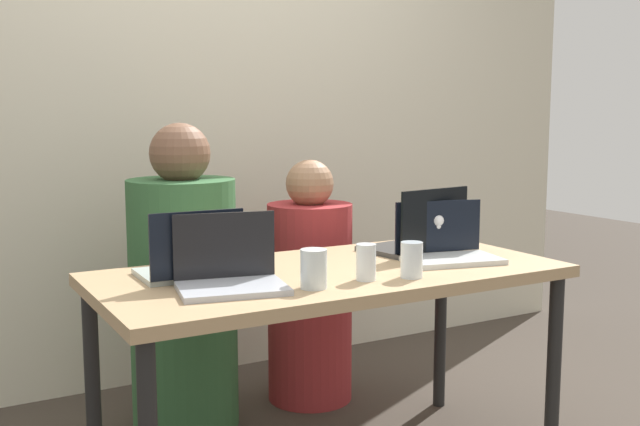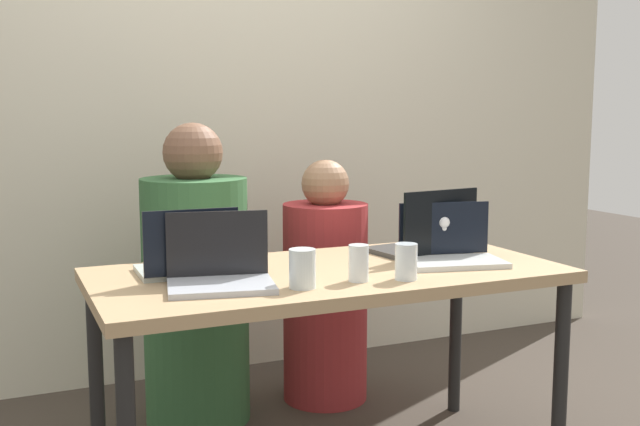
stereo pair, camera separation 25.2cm
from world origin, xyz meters
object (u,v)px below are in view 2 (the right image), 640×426
at_px(laptop_front_left, 220,271).
at_px(laptop_back_right, 426,240).
at_px(person_on_left, 196,291).
at_px(laptop_front_right, 451,250).
at_px(laptop_back_left, 187,260).
at_px(water_glass_right, 406,264).
at_px(water_glass_center, 359,265).
at_px(person_on_right, 325,294).
at_px(water_glass_left, 302,271).

bearing_deg(laptop_front_left, laptop_back_right, 24.02).
relative_size(person_on_left, laptop_front_right, 3.28).
xyz_separation_m(laptop_back_left, water_glass_right, (0.61, -0.34, 0.00)).
distance_m(person_on_left, water_glass_center, 0.94).
distance_m(person_on_right, laptop_front_left, 1.06).
relative_size(laptop_front_left, water_glass_right, 3.07).
xyz_separation_m(person_on_left, laptop_back_right, (0.72, -0.57, 0.25)).
bearing_deg(person_on_right, water_glass_left, 76.19).
xyz_separation_m(person_on_left, water_glass_left, (0.10, -0.87, 0.24)).
distance_m(person_on_left, laptop_front_right, 1.05).
relative_size(person_on_left, person_on_right, 1.15).
bearing_deg(laptop_back_right, water_glass_center, 26.51).
distance_m(laptop_back_right, laptop_front_left, 0.85).
bearing_deg(laptop_back_left, water_glass_left, 132.37).
height_order(person_on_left, water_glass_right, person_on_left).
bearing_deg(water_glass_right, person_on_left, 116.21).
distance_m(person_on_left, laptop_back_left, 0.63).
bearing_deg(person_on_left, laptop_back_right, 137.88).
xyz_separation_m(person_on_left, laptop_front_left, (-0.11, -0.75, 0.24)).
bearing_deg(laptop_back_right, laptop_front_right, 81.09).
bearing_deg(water_glass_left, laptop_back_left, 131.07).
bearing_deg(laptop_front_right, laptop_back_left, -178.30).
bearing_deg(laptop_front_right, laptop_front_left, -165.98).
bearing_deg(water_glass_center, laptop_front_left, 165.56).
distance_m(person_on_right, laptop_front_right, 0.81).
distance_m(person_on_left, water_glass_left, 0.91).
distance_m(laptop_back_right, water_glass_left, 0.69).
height_order(person_on_right, laptop_front_left, person_on_right).
relative_size(laptop_back_right, laptop_back_left, 1.20).
distance_m(laptop_back_right, water_glass_right, 0.43).
relative_size(water_glass_right, water_glass_left, 0.97).
relative_size(laptop_front_right, water_glass_right, 3.24).
relative_size(laptop_back_left, water_glass_right, 2.67).
bearing_deg(water_glass_left, water_glass_center, 4.14).
height_order(laptop_back_left, water_glass_right, laptop_back_left).
bearing_deg(water_glass_right, laptop_front_left, 165.37).
bearing_deg(person_on_left, person_on_right, 176.12).
distance_m(person_on_left, person_on_right, 0.57).
height_order(laptop_back_left, water_glass_left, laptop_back_left).
distance_m(laptop_back_right, laptop_back_left, 0.89).
height_order(laptop_back_right, water_glass_right, laptop_back_right).
bearing_deg(laptop_back_left, laptop_back_right, -178.95).
bearing_deg(person_on_right, water_glass_right, 96.24).
xyz_separation_m(water_glass_center, water_glass_left, (-0.19, -0.01, 0.00)).
height_order(laptop_front_left, water_glass_right, laptop_front_left).
xyz_separation_m(person_on_right, water_glass_center, (-0.27, -0.86, 0.31)).
bearing_deg(water_glass_center, laptop_back_right, 34.82).
relative_size(laptop_front_left, laptop_front_right, 0.95).
bearing_deg(laptop_front_left, water_glass_left, -17.49).
distance_m(person_on_right, laptop_back_left, 0.98).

